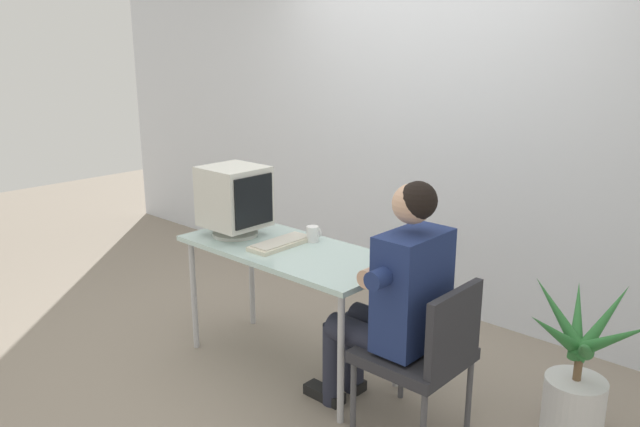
# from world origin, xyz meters

# --- Properties ---
(ground_plane) EXTENTS (12.00, 12.00, 0.00)m
(ground_plane) POSITION_xyz_m (0.00, 0.00, 0.00)
(ground_plane) COLOR gray
(wall_back) EXTENTS (8.00, 0.10, 3.00)m
(wall_back) POSITION_xyz_m (0.30, 1.40, 1.50)
(wall_back) COLOR silver
(wall_back) RESTS_ON ground_plane
(desk) EXTENTS (1.34, 0.60, 0.75)m
(desk) POSITION_xyz_m (0.00, 0.00, 0.68)
(desk) COLOR #B7B7BC
(desk) RESTS_ON ground_plane
(crt_monitor) EXTENTS (0.36, 0.34, 0.43)m
(crt_monitor) POSITION_xyz_m (-0.41, -0.05, 0.98)
(crt_monitor) COLOR silver
(crt_monitor) RESTS_ON desk
(keyboard) EXTENTS (0.16, 0.41, 0.03)m
(keyboard) POSITION_xyz_m (-0.06, -0.00, 0.76)
(keyboard) COLOR beige
(keyboard) RESTS_ON desk
(office_chair) EXTENTS (0.47, 0.47, 0.81)m
(office_chair) POSITION_xyz_m (0.97, -0.05, 0.46)
(office_chair) COLOR #4C4C51
(office_chair) RESTS_ON ground_plane
(person_seated) EXTENTS (0.71, 0.59, 1.28)m
(person_seated) POSITION_xyz_m (0.78, -0.05, 0.68)
(person_seated) COLOR navy
(person_seated) RESTS_ON ground_plane
(potted_plant) EXTENTS (0.63, 0.67, 0.78)m
(potted_plant) POSITION_xyz_m (1.52, 0.47, 0.31)
(potted_plant) COLOR silver
(potted_plant) RESTS_ON ground_plane
(desk_mug) EXTENTS (0.07, 0.08, 0.09)m
(desk_mug) POSITION_xyz_m (0.02, 0.18, 0.79)
(desk_mug) COLOR white
(desk_mug) RESTS_ON desk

